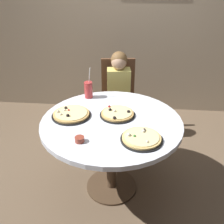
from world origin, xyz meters
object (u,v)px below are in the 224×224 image
object	(u,v)px
diner_child	(119,105)
pizza_pepperoni	(71,114)
sauce_bowl	(80,139)
chair_wooden	(118,95)
pizza_veggie	(117,114)
soda_cup	(88,90)
pizza_cheese	(141,138)
dining_table	(111,130)

from	to	relation	value
diner_child	pizza_pepperoni	distance (m)	0.89
diner_child	sauce_bowl	size ratio (longest dim) A/B	15.46
chair_wooden	pizza_veggie	xyz separation A→B (m)	(0.05, -0.90, 0.24)
pizza_pepperoni	sauce_bowl	size ratio (longest dim) A/B	4.77
chair_wooden	sauce_bowl	size ratio (longest dim) A/B	13.57
chair_wooden	sauce_bowl	xyz separation A→B (m)	(-0.19, -1.32, 0.24)
pizza_pepperoni	soda_cup	bearing A→B (deg)	77.22
sauce_bowl	pizza_cheese	bearing A→B (deg)	7.73
chair_wooden	sauce_bowl	distance (m)	1.35
dining_table	pizza_pepperoni	distance (m)	0.37
diner_child	pizza_cheese	bearing A→B (deg)	-77.56
dining_table	soda_cup	world-z (taller)	soda_cup
dining_table	pizza_cheese	xyz separation A→B (m)	(0.25, -0.27, 0.12)
pizza_veggie	pizza_cheese	size ratio (longest dim) A/B	0.97
diner_child	sauce_bowl	xyz separation A→B (m)	(-0.21, -1.13, 0.29)
dining_table	pizza_cheese	size ratio (longest dim) A/B	3.78
pizza_pepperoni	soda_cup	size ratio (longest dim) A/B	1.09
pizza_veggie	soda_cup	xyz separation A→B (m)	(-0.31, 0.34, 0.06)
soda_cup	sauce_bowl	bearing A→B (deg)	-85.28
sauce_bowl	dining_table	bearing A→B (deg)	58.48
pizza_pepperoni	sauce_bowl	bearing A→B (deg)	-67.93
pizza_cheese	sauce_bowl	world-z (taller)	pizza_cheese
chair_wooden	soda_cup	world-z (taller)	soda_cup
pizza_veggie	pizza_cheese	bearing A→B (deg)	-60.08
chair_wooden	pizza_pepperoni	world-z (taller)	chair_wooden
pizza_pepperoni	sauce_bowl	distance (m)	0.40
pizza_veggie	pizza_pepperoni	world-z (taller)	same
dining_table	pizza_cheese	distance (m)	0.38
pizza_veggie	diner_child	bearing A→B (deg)	92.73
dining_table	chair_wooden	world-z (taller)	chair_wooden
pizza_cheese	soda_cup	distance (m)	0.86
diner_child	pizza_veggie	world-z (taller)	diner_child
pizza_cheese	sauce_bowl	distance (m)	0.45
dining_table	soda_cup	bearing A→B (deg)	122.03
pizza_veggie	pizza_cheese	distance (m)	0.41
sauce_bowl	pizza_veggie	bearing A→B (deg)	59.33
soda_cup	pizza_cheese	bearing A→B (deg)	-53.54
chair_wooden	pizza_pepperoni	xyz separation A→B (m)	(-0.34, -0.95, 0.24)
soda_cup	diner_child	bearing A→B (deg)	54.69
diner_child	soda_cup	world-z (taller)	diner_child
pizza_pepperoni	diner_child	bearing A→B (deg)	64.92
pizza_cheese	dining_table	bearing A→B (deg)	132.52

